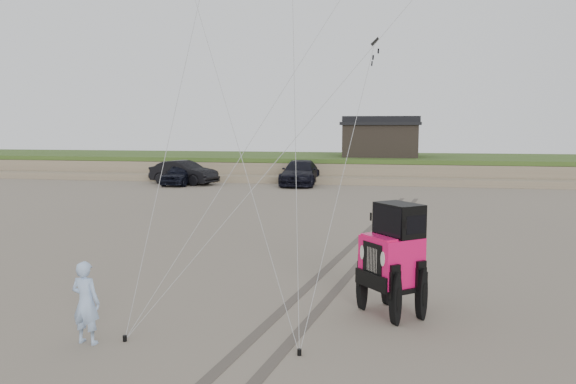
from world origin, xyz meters
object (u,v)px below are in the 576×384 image
Objects in this scene: truck_b at (184,172)px; man at (86,302)px; truck_a at (181,174)px; jeep at (391,271)px; cabin at (381,138)px; truck_c at (300,173)px.

truck_b is 30.77m from man.
truck_a is 30.15m from jeep.
cabin is 16.68m from truck_b.
truck_b reaches higher than truck_a.
truck_b is 30.53m from jeep.
truck_a is 2.73× the size of man.
truck_a is 30.34m from man.
truck_c is at bearing -126.07° from cabin.
cabin is 1.23× the size of truck_b.
man is (-5.82, -2.83, -0.19)m from jeep.
truck_c is (-5.54, -7.61, -2.36)m from cabin.
jeep reaches higher than truck_c.
jeep is at bearing -59.42° from truck_a.
cabin reaches higher than jeep.
jeep reaches higher than truck_a.
truck_c is 1.12× the size of jeep.
jeep reaches higher than man.
man is at bearing -145.56° from truck_b.
jeep is (15.21, -26.47, 0.15)m from truck_b.
jeep is (1.17, -35.15, -2.23)m from cabin.
truck_b is 0.86× the size of truck_c.
truck_c is (8.52, 1.52, 0.11)m from truck_a.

